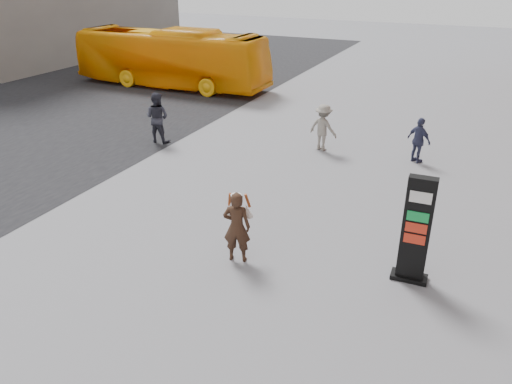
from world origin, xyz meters
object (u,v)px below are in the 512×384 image
at_px(info_pylon, 416,230).
at_px(bus, 171,58).
at_px(woman, 237,226).
at_px(pedestrian_c, 419,140).
at_px(pedestrian_a, 157,117).
at_px(pedestrian_b, 323,127).

xyz_separation_m(info_pylon, bus, (-14.44, 12.93, 0.32)).
height_order(info_pylon, woman, info_pylon).
distance_m(info_pylon, pedestrian_c, 7.09).
bearing_deg(info_pylon, pedestrian_a, 150.56).
xyz_separation_m(bus, pedestrian_b, (10.31, -6.08, -0.67)).
height_order(woman, pedestrian_c, woman).
bearing_deg(bus, pedestrian_c, -113.26).
distance_m(pedestrian_a, pedestrian_c, 9.20).
distance_m(info_pylon, pedestrian_b, 8.00).
relative_size(info_pylon, woman, 1.40).
bearing_deg(pedestrian_a, pedestrian_b, -166.93).
bearing_deg(bus, woman, -141.55).
relative_size(woman, pedestrian_a, 0.90).
bearing_deg(woman, pedestrian_a, -59.00).
height_order(woman, pedestrian_a, pedestrian_a).
height_order(woman, bus, bus).
bearing_deg(bus, info_pylon, -131.52).
xyz_separation_m(info_pylon, pedestrian_b, (-4.13, 6.85, -0.35)).
xyz_separation_m(pedestrian_b, pedestrian_c, (3.23, 0.17, -0.06)).
bearing_deg(woman, info_pylon, 177.68).
bearing_deg(info_pylon, pedestrian_b, 119.18).
bearing_deg(pedestrian_a, pedestrian_c, -171.55).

